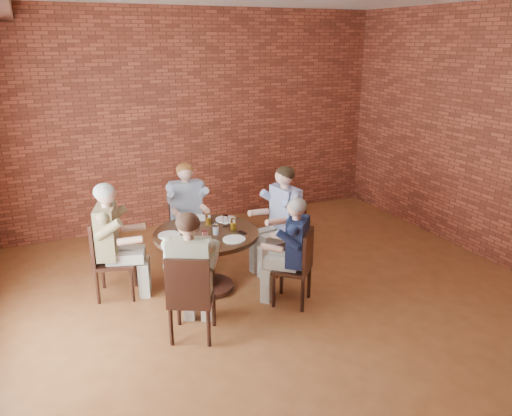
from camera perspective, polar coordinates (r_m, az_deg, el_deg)
name	(u,v)px	position (r m, az deg, el deg)	size (l,w,h in m)	color
floor	(291,321)	(5.60, 4.07, -12.72)	(7.00, 7.00, 0.00)	#95572E
wall_back	(190,120)	(8.12, -7.56, 9.93)	(7.00, 7.00, 0.00)	brown
dining_table	(207,249)	(6.03, -5.65, -4.71)	(1.25, 1.25, 0.75)	#331911
chair_a	(287,231)	(6.59, 3.54, -2.61)	(0.51, 0.51, 0.97)	#331911
diner_a	(281,220)	(6.48, 2.89, -1.33)	(0.57, 0.70, 1.40)	#36458D
chair_b	(186,221)	(7.03, -7.96, -1.47)	(0.46, 0.46, 0.94)	#331911
diner_b	(187,212)	(6.90, -7.86, -0.45)	(0.54, 0.66, 1.35)	#8190A5
chair_c	(106,255)	(6.12, -16.72, -5.19)	(0.56, 0.56, 0.97)	#331911
diner_c	(113,241)	(6.04, -16.00, -3.67)	(0.56, 0.69, 1.39)	brown
chair_d	(190,295)	(5.06, -7.52, -9.82)	(0.59, 0.59, 0.95)	#331911
diner_d	(191,276)	(5.06, -7.42, -7.72)	(0.54, 0.67, 1.35)	#B3A68D
chair_e	(299,264)	(5.72, 4.90, -6.44)	(0.56, 0.56, 0.90)	#331911
diner_e	(292,252)	(5.68, 4.18, -5.04)	(0.49, 0.61, 1.27)	#151E3D
plate_a	(226,219)	(6.32, -3.47, -1.29)	(0.26, 0.26, 0.01)	white
plate_b	(198,218)	(6.39, -6.65, -1.17)	(0.26, 0.26, 0.01)	white
plate_c	(169,235)	(5.90, -9.89, -3.06)	(0.26, 0.26, 0.01)	white
plate_d	(234,239)	(5.69, -2.52, -3.60)	(0.26, 0.26, 0.01)	white
glass_a	(226,221)	(6.09, -3.49, -1.46)	(0.07, 0.07, 0.14)	white
glass_b	(208,219)	(6.15, -5.52, -1.32)	(0.07, 0.07, 0.14)	white
glass_c	(182,223)	(6.06, -8.42, -1.76)	(0.07, 0.07, 0.14)	white
glass_d	(185,226)	(5.99, -8.15, -2.00)	(0.07, 0.07, 0.14)	white
glass_e	(190,232)	(5.78, -7.56, -2.74)	(0.07, 0.07, 0.14)	white
glass_f	(205,237)	(5.61, -5.90, -3.35)	(0.07, 0.07, 0.14)	white
glass_g	(216,229)	(5.84, -4.62, -2.40)	(0.07, 0.07, 0.14)	white
glass_h	(233,224)	(5.97, -2.62, -1.88)	(0.07, 0.07, 0.14)	white
smartphone	(242,233)	(5.89, -1.62, -2.84)	(0.06, 0.13, 0.01)	black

